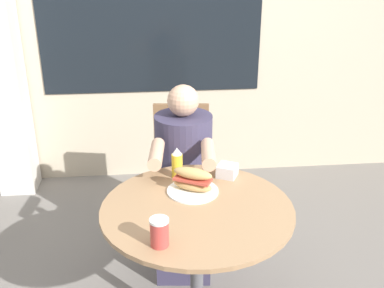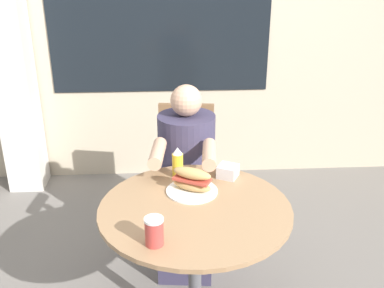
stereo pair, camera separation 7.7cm
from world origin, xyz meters
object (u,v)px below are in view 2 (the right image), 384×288
(sandwich_on_plate, at_px, (192,182))
(seated_diner, at_px, (186,192))
(diner_chair, at_px, (186,160))
(condiment_bottle, at_px, (178,163))
(drink_cup, at_px, (154,231))
(cafe_table, at_px, (195,244))

(sandwich_on_plate, bearing_deg, seated_diner, 90.55)
(diner_chair, distance_m, seated_diner, 0.35)
(condiment_bottle, bearing_deg, diner_chair, 83.97)
(sandwich_on_plate, relative_size, condiment_bottle, 1.54)
(seated_diner, bearing_deg, diner_chair, -86.28)
(diner_chair, distance_m, sandwich_on_plate, 0.84)
(sandwich_on_plate, distance_m, drink_cup, 0.42)
(cafe_table, distance_m, seated_diner, 0.59)
(cafe_table, height_order, diner_chair, diner_chair)
(diner_chair, bearing_deg, condiment_bottle, 89.83)
(seated_diner, bearing_deg, cafe_table, 96.81)
(cafe_table, bearing_deg, seated_diner, 90.95)
(drink_cup, bearing_deg, diner_chair, 81.80)
(diner_chair, bearing_deg, cafe_table, 95.66)
(sandwich_on_plate, bearing_deg, cafe_table, -87.70)
(seated_diner, bearing_deg, condiment_bottle, 85.42)
(seated_diner, height_order, sandwich_on_plate, seated_diner)
(cafe_table, relative_size, condiment_bottle, 5.44)
(drink_cup, xyz_separation_m, condiment_bottle, (0.10, 0.55, 0.02))
(cafe_table, bearing_deg, diner_chair, 89.80)
(sandwich_on_plate, height_order, condiment_bottle, condiment_bottle)
(cafe_table, bearing_deg, sandwich_on_plate, 92.30)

